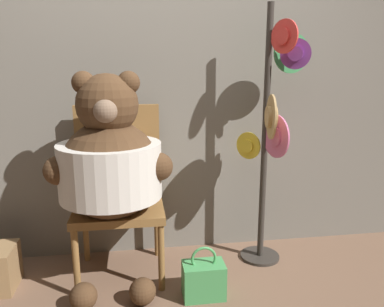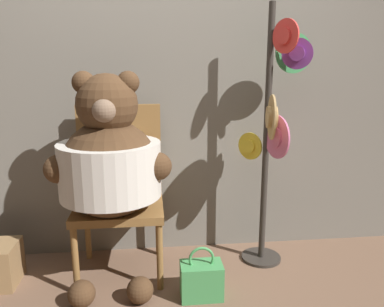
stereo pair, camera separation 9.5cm
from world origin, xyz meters
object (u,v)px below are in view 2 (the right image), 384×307
object	(u,v)px
teddy_bear	(110,163)
hat_display_rack	(274,128)
chair	(120,186)
handbag_on_ground	(201,280)

from	to	relation	value
teddy_bear	hat_display_rack	world-z (taller)	hat_display_rack
chair	hat_display_rack	bearing A→B (deg)	-4.02
chair	hat_display_rack	size ratio (longest dim) A/B	0.63
chair	handbag_on_ground	size ratio (longest dim) A/B	3.40
handbag_on_ground	teddy_bear	bearing A→B (deg)	154.82
chair	hat_display_rack	distance (m)	1.09
teddy_bear	hat_display_rack	distance (m)	1.08
teddy_bear	handbag_on_ground	size ratio (longest dim) A/B	4.09
hat_display_rack	handbag_on_ground	size ratio (longest dim) A/B	5.38
teddy_bear	handbag_on_ground	world-z (taller)	teddy_bear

